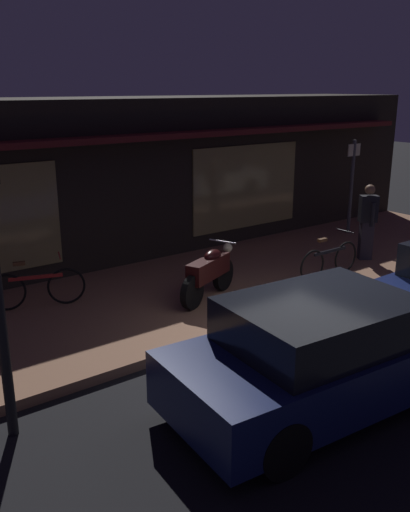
{
  "coord_description": "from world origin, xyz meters",
  "views": [
    {
      "loc": [
        -5.61,
        -5.18,
        3.83
      ],
      "look_at": [
        0.02,
        2.4,
        0.95
      ],
      "focal_mm": 39.04,
      "sensor_mm": 36.0,
      "label": 1
    }
  ],
  "objects_px": {
    "motorcycle": "(209,272)",
    "bicycle_extra": "(37,288)",
    "bicycle_parked": "(329,260)",
    "sign_post": "(352,181)",
    "person_bystander": "(367,221)",
    "parked_car_near": "(325,353)"
  },
  "relations": [
    {
      "from": "bicycle_extra",
      "to": "bicycle_parked",
      "type": "bearing_deg",
      "value": -20.33
    },
    {
      "from": "person_bystander",
      "to": "parked_car_near",
      "type": "distance_m",
      "value": 6.04
    },
    {
      "from": "motorcycle",
      "to": "sign_post",
      "type": "xyz_separation_m",
      "value": [
        5.78,
        1.6,
        0.86
      ]
    },
    {
      "from": "bicycle_parked",
      "to": "parked_car_near",
      "type": "bearing_deg",
      "value": -139.56
    },
    {
      "from": "motorcycle",
      "to": "bicycle_extra",
      "type": "relative_size",
      "value": 1.01
    },
    {
      "from": "sign_post",
      "to": "person_bystander",
      "type": "bearing_deg",
      "value": -131.75
    },
    {
      "from": "person_bystander",
      "to": "parked_car_near",
      "type": "xyz_separation_m",
      "value": [
        -5.05,
        -3.3,
        -0.32
      ]
    },
    {
      "from": "motorcycle",
      "to": "sign_post",
      "type": "height_order",
      "value": "sign_post"
    },
    {
      "from": "motorcycle",
      "to": "sign_post",
      "type": "relative_size",
      "value": 0.67
    },
    {
      "from": "parked_car_near",
      "to": "bicycle_extra",
      "type": "bearing_deg",
      "value": 110.52
    },
    {
      "from": "bicycle_extra",
      "to": "person_bystander",
      "type": "xyz_separation_m",
      "value": [
        6.87,
        -1.59,
        0.52
      ]
    },
    {
      "from": "bicycle_parked",
      "to": "parked_car_near",
      "type": "relative_size",
      "value": 0.39
    },
    {
      "from": "motorcycle",
      "to": "parked_car_near",
      "type": "distance_m",
      "value": 3.55
    },
    {
      "from": "motorcycle",
      "to": "bicycle_extra",
      "type": "bearing_deg",
      "value": 151.67
    },
    {
      "from": "bicycle_extra",
      "to": "sign_post",
      "type": "bearing_deg",
      "value": 1.13
    },
    {
      "from": "person_bystander",
      "to": "sign_post",
      "type": "bearing_deg",
      "value": 48.25
    },
    {
      "from": "bicycle_parked",
      "to": "person_bystander",
      "type": "xyz_separation_m",
      "value": [
        1.6,
        0.37,
        0.52
      ]
    },
    {
      "from": "sign_post",
      "to": "bicycle_extra",
      "type": "bearing_deg",
      "value": -178.87
    },
    {
      "from": "person_bystander",
      "to": "sign_post",
      "type": "xyz_separation_m",
      "value": [
        1.56,
        1.75,
        0.48
      ]
    },
    {
      "from": "bicycle_parked",
      "to": "bicycle_extra",
      "type": "distance_m",
      "value": 5.62
    },
    {
      "from": "bicycle_parked",
      "to": "bicycle_extra",
      "type": "bearing_deg",
      "value": 159.67
    },
    {
      "from": "bicycle_parked",
      "to": "sign_post",
      "type": "bearing_deg",
      "value": 33.79
    }
  ]
}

